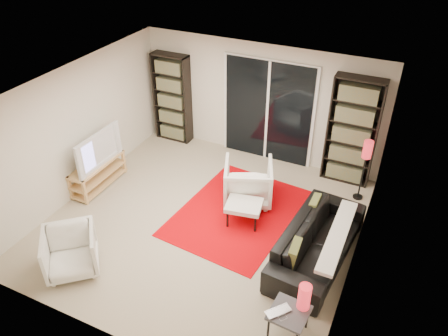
{
  "coord_description": "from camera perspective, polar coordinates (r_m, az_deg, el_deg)",
  "views": [
    {
      "loc": [
        2.78,
        -5.06,
        4.92
      ],
      "look_at": [
        0.25,
        0.3,
        1.0
      ],
      "focal_mm": 35.0,
      "sensor_mm": 36.0,
      "label": 1
    }
  ],
  "objects": [
    {
      "name": "sliding_door",
      "position": [
        8.85,
        5.74,
        7.35
      ],
      "size": [
        1.92,
        0.08,
        2.16
      ],
      "color": "white",
      "rests_on": "ground"
    },
    {
      "name": "ceiling",
      "position": [
        6.3,
        -3.27,
        9.84
      ],
      "size": [
        5.0,
        5.0,
        0.02
      ],
      "primitive_type": "cube",
      "color": "white",
      "rests_on": "wall_back"
    },
    {
      "name": "bookshelf_right",
      "position": [
        8.39,
        16.38,
        4.56
      ],
      "size": [
        0.9,
        0.3,
        2.1
      ],
      "color": "black",
      "rests_on": "ground"
    },
    {
      "name": "wall_back",
      "position": [
        8.87,
        4.66,
        8.57
      ],
      "size": [
        5.0,
        0.02,
        2.4
      ],
      "primitive_type": "cube",
      "color": "silver",
      "rests_on": "ground"
    },
    {
      "name": "sofa",
      "position": [
        6.88,
        12.16,
        -9.39
      ],
      "size": [
        1.06,
        2.28,
        0.64
      ],
      "primitive_type": "imported",
      "rotation": [
        0.0,
        0.0,
        1.48
      ],
      "color": "black",
      "rests_on": "floor"
    },
    {
      "name": "wall_front",
      "position": [
        5.3,
        -15.95,
        -12.75
      ],
      "size": [
        5.0,
        0.02,
        2.4
      ],
      "primitive_type": "cube",
      "color": "silver",
      "rests_on": "ground"
    },
    {
      "name": "tv",
      "position": [
        8.31,
        -16.61,
        2.49
      ],
      "size": [
        0.18,
        1.15,
        0.66
      ],
      "primitive_type": "imported",
      "rotation": [
        0.0,
        0.0,
        1.55
      ],
      "color": "black",
      "rests_on": "tv_stand"
    },
    {
      "name": "wall_right",
      "position": [
        6.29,
        17.71,
        -4.68
      ],
      "size": [
        0.02,
        5.0,
        2.4
      ],
      "primitive_type": "cube",
      "color": "silver",
      "rests_on": "ground"
    },
    {
      "name": "floor",
      "position": [
        7.59,
        -2.7,
        -7.0
      ],
      "size": [
        5.0,
        5.0,
        0.0
      ],
      "primitive_type": "plane",
      "color": "tan",
      "rests_on": "ground"
    },
    {
      "name": "armchair_back",
      "position": [
        7.85,
        3.16,
        -1.8
      ],
      "size": [
        1.1,
        1.11,
        0.78
      ],
      "primitive_type": "imported",
      "rotation": [
        0.0,
        0.0,
        3.52
      ],
      "color": "silver",
      "rests_on": "floor"
    },
    {
      "name": "laptop",
      "position": [
        5.76,
        7.34,
        -18.42
      ],
      "size": [
        0.37,
        0.39,
        0.03
      ],
      "primitive_type": "imported",
      "rotation": [
        0.0,
        0.0,
        0.88
      ],
      "color": "silver",
      "rests_on": "side_table"
    },
    {
      "name": "tv_stand",
      "position": [
        8.62,
        -16.11,
        -0.72
      ],
      "size": [
        0.4,
        1.24,
        0.5
      ],
      "color": "#E8C073",
      "rests_on": "floor"
    },
    {
      "name": "rug",
      "position": [
        7.77,
        1.73,
        -5.8
      ],
      "size": [
        2.07,
        2.66,
        0.01
      ],
      "primitive_type": "cube",
      "rotation": [
        0.0,
        0.0,
        -0.09
      ],
      "color": "#D20006",
      "rests_on": "floor"
    },
    {
      "name": "ottoman",
      "position": [
        7.36,
        2.63,
        -4.99
      ],
      "size": [
        0.67,
        0.58,
        0.4
      ],
      "color": "silver",
      "rests_on": "floor"
    },
    {
      "name": "table_lamp",
      "position": [
        5.75,
        10.45,
        -16.2
      ],
      "size": [
        0.16,
        0.16,
        0.37
      ],
      "primitive_type": "cylinder",
      "color": "red",
      "rests_on": "side_table"
    },
    {
      "name": "floor_lamp",
      "position": [
        8.0,
        18.08,
        1.44
      ],
      "size": [
        0.18,
        0.18,
        1.2
      ],
      "color": "black",
      "rests_on": "floor"
    },
    {
      "name": "bookshelf_left",
      "position": [
        9.62,
        -6.78,
        9.03
      ],
      "size": [
        0.8,
        0.3,
        1.95
      ],
      "color": "black",
      "rests_on": "ground"
    },
    {
      "name": "wall_left",
      "position": [
        8.21,
        -18.64,
        4.65
      ],
      "size": [
        0.02,
        5.0,
        2.4
      ],
      "primitive_type": "cube",
      "color": "silver",
      "rests_on": "ground"
    },
    {
      "name": "armchair_front",
      "position": [
        6.92,
        -19.4,
        -10.28
      ],
      "size": [
        1.06,
        1.06,
        0.69
      ],
      "primitive_type": "imported",
      "rotation": [
        0.0,
        0.0,
        0.71
      ],
      "color": "silver",
      "rests_on": "floor"
    },
    {
      "name": "side_table",
      "position": [
        5.85,
        8.49,
        -18.36
      ],
      "size": [
        0.51,
        0.51,
        0.4
      ],
      "color": "#404045",
      "rests_on": "floor"
    }
  ]
}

